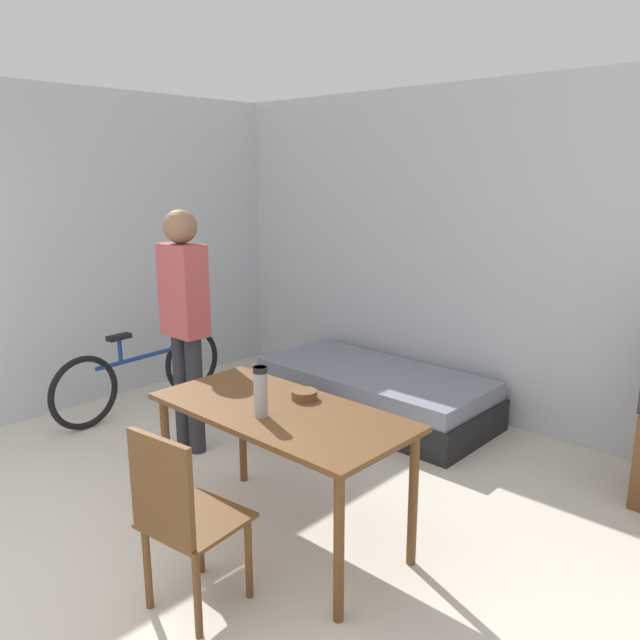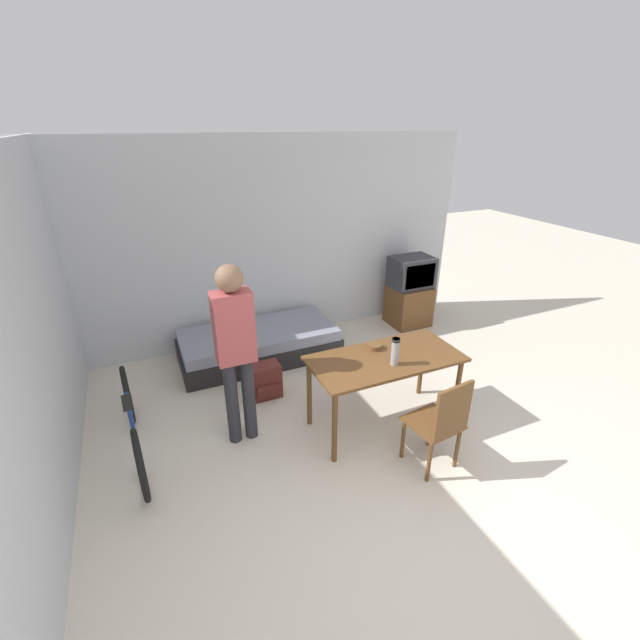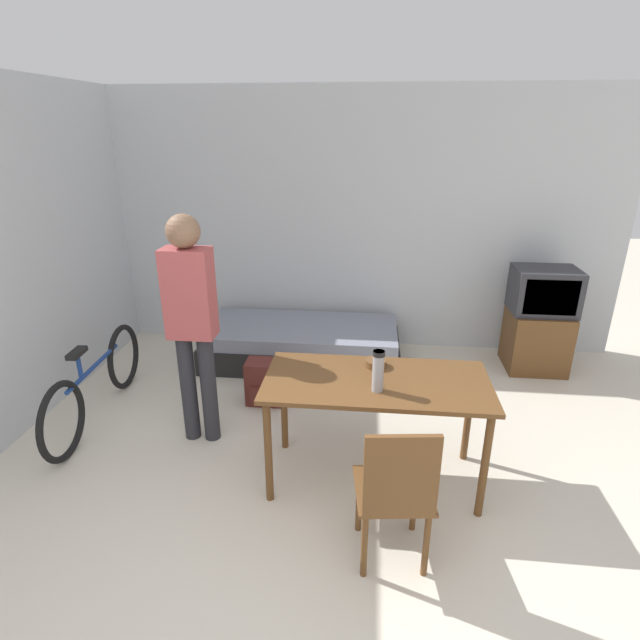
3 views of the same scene
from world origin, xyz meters
TOP-DOWN VIEW (x-y plane):
  - ground_plane at (0.00, 0.00)m, footprint 20.00×20.00m
  - wall_back at (0.00, 3.78)m, footprint 5.80×0.06m
  - wall_left at (-2.43, 1.88)m, footprint 0.06×4.75m
  - daybed at (-0.36, 3.21)m, footprint 2.00×0.93m
  - tv at (2.01, 3.31)m, footprint 0.59×0.53m
  - dining_table at (0.39, 1.40)m, footprint 1.46×0.70m
  - wooden_chair at (0.51, 0.67)m, footprint 0.46×0.46m
  - bicycle at (-1.90, 1.95)m, footprint 0.16×1.70m
  - person_standing at (-0.95, 1.76)m, footprint 0.34×0.24m
  - thermos_flask at (0.40, 1.26)m, footprint 0.08×0.08m
  - mate_bowl at (0.39, 1.60)m, footprint 0.15×0.15m
  - backpack at (-0.55, 2.34)m, footprint 0.35×0.25m

SIDE VIEW (x-z plane):
  - ground_plane at x=0.00m, z-range 0.00..0.00m
  - daybed at x=-0.36m, z-range 0.00..0.39m
  - backpack at x=-0.55m, z-range 0.00..0.39m
  - bicycle at x=-1.90m, z-range -0.04..0.67m
  - tv at x=2.01m, z-range -0.01..1.03m
  - wooden_chair at x=0.51m, z-range 0.05..0.97m
  - dining_table at x=0.39m, z-range 0.30..1.07m
  - mate_bowl at x=0.39m, z-range 0.77..0.82m
  - thermos_flask at x=0.40m, z-range 0.79..1.06m
  - person_standing at x=-0.95m, z-range 0.16..1.92m
  - wall_back at x=0.00m, z-range 0.00..2.70m
  - wall_left at x=-2.43m, z-range 0.00..2.70m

